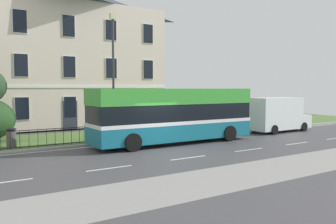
% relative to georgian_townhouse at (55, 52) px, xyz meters
% --- Properties ---
extents(ground_plane, '(60.00, 56.00, 0.18)m').
position_rel_georgian_townhouse_xyz_m(ground_plane, '(1.34, -14.81, -6.45)').
color(ground_plane, '#444245').
extents(georgian_townhouse, '(17.77, 8.29, 12.56)m').
position_rel_georgian_townhouse_xyz_m(georgian_townhouse, '(0.00, 0.00, 0.00)').
color(georgian_townhouse, beige).
rests_on(georgian_townhouse, ground_plane).
extents(iron_verge_railing, '(14.55, 0.04, 0.97)m').
position_rel_georgian_townhouse_xyz_m(iron_verge_railing, '(-0.00, -11.59, -5.81)').
color(iron_verge_railing, black).
rests_on(iron_verge_railing, ground_plane).
extents(single_decker_bus, '(10.26, 2.66, 3.26)m').
position_rel_georgian_townhouse_xyz_m(single_decker_bus, '(3.28, -13.69, -4.72)').
color(single_decker_bus, '#176B82').
rests_on(single_decker_bus, ground_plane).
extents(white_panel_van, '(5.57, 2.20, 2.58)m').
position_rel_georgian_townhouse_xyz_m(white_panel_van, '(12.88, -13.34, -5.12)').
color(white_panel_van, white).
rests_on(white_panel_van, ground_plane).
extents(street_lamp_post, '(0.36, 0.24, 7.76)m').
position_rel_georgian_townhouse_xyz_m(street_lamp_post, '(0.70, -10.73, -1.93)').
color(street_lamp_post, '#333338').
rests_on(street_lamp_post, ground_plane).
extents(litter_bin, '(0.51, 0.51, 1.05)m').
position_rel_georgian_townhouse_xyz_m(litter_bin, '(-5.27, -10.78, -5.79)').
color(litter_bin, '#4C4742').
rests_on(litter_bin, ground_plane).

